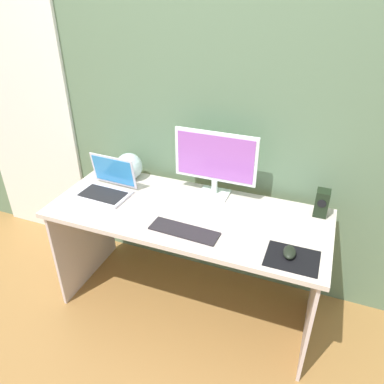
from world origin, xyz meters
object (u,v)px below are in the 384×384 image
Objects in this scene: speaker_right at (322,203)px; keyboard_external at (184,231)px; laptop at (107,186)px; monitor at (215,161)px; mouse at (289,252)px; fishbowl at (129,166)px.

speaker_right reaches higher than keyboard_external.
laptop is 0.86× the size of keyboard_external.
monitor reaches higher than mouse.
fishbowl is 0.71m from keyboard_external.
speaker_right is 0.44m from mouse.
monitor is 0.68m from laptop.
keyboard_external is (-0.03, -0.42, -0.22)m from monitor.
laptop is 0.23m from fishbowl.
speaker_right is 1.26m from laptop.
speaker_right is at bearing 70.94° from mouse.
mouse is at bearing -20.86° from fishbowl.
mouse is (-0.11, -0.42, -0.06)m from speaker_right.
mouse is at bearing 3.06° from keyboard_external.
monitor is 0.64m from speaker_right.
laptop is 1.80× the size of fishbowl.
monitor is at bearing -0.27° from fishbowl.
keyboard_external is at bearing -93.52° from monitor.
monitor is at bearing -179.82° from speaker_right.
keyboard_external is at bearing 175.54° from mouse.
keyboard_external is (0.59, -0.20, -0.04)m from laptop.
fishbowl is (-0.59, 0.00, -0.14)m from monitor.
laptop reaches higher than fishbowl.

